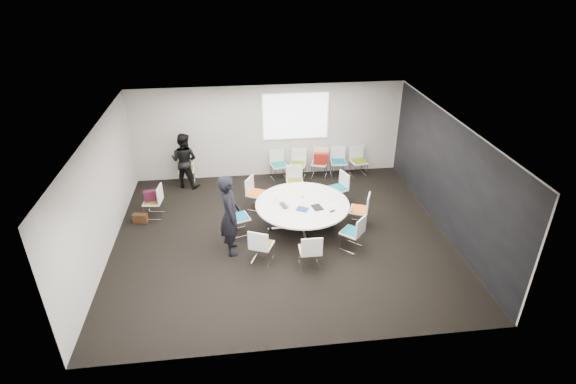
{
  "coord_description": "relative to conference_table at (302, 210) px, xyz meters",
  "views": [
    {
      "loc": [
        -0.96,
        -9.08,
        6.13
      ],
      "look_at": [
        0.2,
        0.4,
        1.0
      ],
      "focal_mm": 28.0,
      "sensor_mm": 36.0,
      "label": 1
    }
  ],
  "objects": [
    {
      "name": "chair_back_a",
      "position": [
        -0.28,
        2.89,
        -0.27
      ],
      "size": [
        0.55,
        0.54,
        0.88
      ],
      "rotation": [
        0.0,
        0.0,
        3.36
      ],
      "color": "silver",
      "rests_on": "ground"
    },
    {
      "name": "conference_table",
      "position": [
        0.0,
        0.0,
        0.0
      ],
      "size": [
        2.28,
        2.28,
        0.73
      ],
      "color": "silver",
      "rests_on": "ground"
    },
    {
      "name": "chair_ring_b",
      "position": [
        1.16,
        1.19,
        -0.27
      ],
      "size": [
        0.58,
        0.59,
        0.88
      ],
      "rotation": [
        0.0,
        0.0,
        1.92
      ],
      "color": "silver",
      "rests_on": "ground"
    },
    {
      "name": "chair_back_d",
      "position": [
        1.55,
        2.89,
        -0.27
      ],
      "size": [
        0.5,
        0.48,
        0.88
      ],
      "rotation": [
        0.0,
        0.0,
        3.06
      ],
      "color": "silver",
      "rests_on": "ground"
    },
    {
      "name": "person_back",
      "position": [
        -3.03,
        2.73,
        0.28
      ],
      "size": [
        0.97,
        0.88,
        1.64
      ],
      "primitive_type": "imported",
      "rotation": [
        0.0,
        0.0,
        2.76
      ],
      "color": "black",
      "rests_on": "ground"
    },
    {
      "name": "brown_bag",
      "position": [
        -4.06,
        0.8,
        -0.43
      ],
      "size": [
        0.38,
        0.23,
        0.24
      ],
      "primitive_type": "cube",
      "rotation": [
        0.0,
        0.0,
        -0.19
      ],
      "color": "#372011",
      "rests_on": "ground"
    },
    {
      "name": "person_main",
      "position": [
        -1.75,
        -0.72,
        0.42
      ],
      "size": [
        0.53,
        0.75,
        1.94
      ],
      "primitive_type": "imported",
      "rotation": [
        0.0,
        0.0,
        1.67
      ],
      "color": "black",
      "rests_on": "ground"
    },
    {
      "name": "papers_front",
      "position": [
        0.7,
        -0.16,
        0.19
      ],
      "size": [
        0.36,
        0.32,
        0.0
      ],
      "primitive_type": "cube",
      "rotation": [
        0.0,
        0.0,
        -0.45
      ],
      "color": "white",
      "rests_on": "conference_table"
    },
    {
      "name": "tablet_folio",
      "position": [
        -0.05,
        -0.29,
        0.2
      ],
      "size": [
        0.32,
        0.3,
        0.03
      ],
      "primitive_type": "cube",
      "rotation": [
        0.0,
        0.0,
        -0.49
      ],
      "color": "navy",
      "rests_on": "conference_table"
    },
    {
      "name": "chair_ring_a",
      "position": [
        1.45,
        0.0,
        -0.27
      ],
      "size": [
        0.59,
        0.6,
        0.88
      ],
      "rotation": [
        0.0,
        0.0,
        1.17
      ],
      "color": "silver",
      "rests_on": "ground"
    },
    {
      "name": "chair_ring_h",
      "position": [
        1.03,
        -0.96,
        -0.27
      ],
      "size": [
        0.64,
        0.64,
        0.88
      ],
      "rotation": [
        0.0,
        0.0,
        7.11
      ],
      "color": "silver",
      "rests_on": "ground"
    },
    {
      "name": "chair_ring_c",
      "position": [
        0.05,
        1.71,
        -0.27
      ],
      "size": [
        0.47,
        0.46,
        0.88
      ],
      "rotation": [
        0.0,
        0.0,
        3.12
      ],
      "color": "silver",
      "rests_on": "ground"
    },
    {
      "name": "red_jacket",
      "position": [
        0.96,
        2.67,
        0.15
      ],
      "size": [
        0.46,
        0.24,
        0.36
      ],
      "primitive_type": "cube",
      "rotation": [
        0.17,
        0.0,
        -0.19
      ],
      "color": "#A11E13",
      "rests_on": "chair_back_c"
    },
    {
      "name": "chair_ring_d",
      "position": [
        -1.06,
        1.17,
        -0.27
      ],
      "size": [
        0.61,
        0.62,
        0.88
      ],
      "rotation": [
        0.0,
        0.0,
        4.21
      ],
      "color": "silver",
      "rests_on": "ground"
    },
    {
      "name": "maroon_bag",
      "position": [
        -3.74,
        1.07,
        0.07
      ],
      "size": [
        0.42,
        0.21,
        0.28
      ],
      "primitive_type": "cube",
      "rotation": [
        0.0,
        0.0,
        0.19
      ],
      "color": "#3F1126",
      "rests_on": "chair_spare_left"
    },
    {
      "name": "chair_back_b",
      "position": [
        0.3,
        2.89,
        -0.27
      ],
      "size": [
        0.57,
        0.56,
        0.88
      ],
      "rotation": [
        0.0,
        0.0,
        2.86
      ],
      "color": "silver",
      "rests_on": "ground"
    },
    {
      "name": "room_shell",
      "position": [
        -0.44,
        -0.27,
        0.85
      ],
      "size": [
        8.08,
        7.08,
        2.88
      ],
      "color": "black",
      "rests_on": "ground"
    },
    {
      "name": "projection_screen",
      "position": [
        0.26,
        3.19,
        1.3
      ],
      "size": [
        1.9,
        0.03,
        1.35
      ],
      "primitive_type": "cube",
      "color": "white",
      "rests_on": "room_shell"
    },
    {
      "name": "chair_ring_g",
      "position": [
        -0.06,
        -1.54,
        -0.27
      ],
      "size": [
        0.46,
        0.45,
        0.88
      ],
      "rotation": [
        0.0,
        0.0,
        6.28
      ],
      "color": "silver",
      "rests_on": "ground"
    },
    {
      "name": "phone",
      "position": [
        0.65,
        -0.46,
        0.19
      ],
      "size": [
        0.16,
        0.12,
        0.01
      ],
      "primitive_type": "cube",
      "rotation": [
        0.0,
        0.0,
        0.4
      ],
      "color": "black",
      "rests_on": "conference_table"
    },
    {
      "name": "chair_back_c",
      "position": [
        0.97,
        2.89,
        -0.27
      ],
      "size": [
        0.58,
        0.58,
        0.88
      ],
      "rotation": [
        0.0,
        0.0,
        2.8
      ],
      "color": "silver",
      "rests_on": "ground"
    },
    {
      "name": "chair_ring_f",
      "position": [
        -1.09,
        -1.22,
        -0.27
      ],
      "size": [
        0.6,
        0.6,
        0.88
      ],
      "rotation": [
        0.0,
        0.0,
        5.87
      ],
      "color": "silver",
      "rests_on": "ground"
    },
    {
      "name": "laptop_lid",
      "position": [
        -0.63,
        0.12,
        0.31
      ],
      "size": [
        0.09,
        0.29,
        0.22
      ],
      "primitive_type": "cube",
      "rotation": [
        0.0,
        0.0,
        1.31
      ],
      "color": "silver",
      "rests_on": "conference_table"
    },
    {
      "name": "laptop",
      "position": [
        -0.42,
        -0.06,
        0.2
      ],
      "size": [
        0.29,
        0.38,
        0.03
      ],
      "primitive_type": "imported",
      "rotation": [
        0.0,
        0.0,
        1.84
      ],
      "color": "#333338",
      "rests_on": "conference_table"
    },
    {
      "name": "chair_ring_e",
      "position": [
        -1.56,
        0.0,
        -0.27
      ],
      "size": [
        0.57,
        0.58,
        0.88
      ],
      "rotation": [
        0.0,
        0.0,
        5.03
      ],
      "color": "silver",
      "rests_on": "ground"
    },
    {
      "name": "notebook_black",
      "position": [
        0.32,
        -0.25,
        0.19
      ],
      "size": [
        0.28,
        0.34,
        0.02
      ],
      "primitive_type": "cube",
      "rotation": [
        0.0,
        0.0,
        0.23
      ],
      "color": "black",
      "rests_on": "conference_table"
    },
    {
      "name": "chair_spare_left",
      "position": [
        -3.72,
        1.06,
        -0.27
      ],
      "size": [
        0.5,
        0.51,
        0.88
      ],
      "rotation": [
        0.0,
        0.0,
        1.46
      ],
      "color": "silver",
      "rests_on": "ground"
    },
    {
      "name": "cup",
      "position": [
        0.04,
        0.27,
        0.23
      ],
      "size": [
        0.08,
        0.08,
        0.09
      ],
      "primitive_type": "cylinder",
      "color": "white",
      "rests_on": "conference_table"
    },
    {
      "name": "papers_right",
      "position": [
        0.56,
        0.28,
        0.19
      ],
      "size": [
        0.35,
        0.37,
        0.0
      ],
      "primitive_type": "cube",
      "rotation": [
        0.0,
        0.0,
        0.88
      ],
      "color": "white",
      "rests_on": "conference_table"
    },
    {
      "name": "chair_person_back",
      "position": [
        -3.03,
        2.89,
        -0.27
      ],
      "size": [
        0.48,
        0.47,
        0.88
      ],
      "rotation": [
        0.0,
        0.0,
        3.19
      ],
      "color": "silver",
      "rests_on": "ground"
    },
    {
      "name": "chair_back_e",
      "position": [
        2.18,
        2.85,
        -0.27
      ],
      "size": [
        0.52,
        0.51,
        0.88
      ],
      "rotation": [
        0.0,
        0.0,
        3.3
      ],
      "color": "silver",
      "rests_on": "ground"
    }
  ]
}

